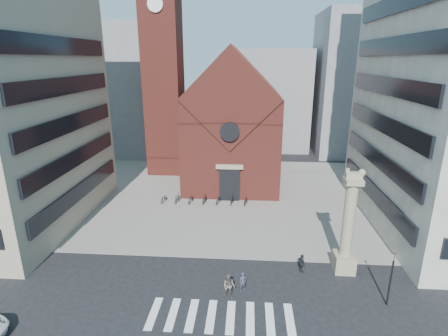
% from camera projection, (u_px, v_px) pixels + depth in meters
% --- Properties ---
extents(ground, '(120.00, 120.00, 0.00)m').
position_uv_depth(ground, '(217.00, 288.00, 26.12)').
color(ground, black).
rests_on(ground, ground).
extents(piazza, '(46.00, 30.00, 0.05)m').
position_uv_depth(piazza, '(230.00, 194.00, 44.19)').
color(piazza, gray).
rests_on(piazza, ground).
extents(zebra_crossing, '(10.20, 3.20, 0.01)m').
position_uv_depth(zebra_crossing, '(221.00, 317.00, 23.23)').
color(zebra_crossing, white).
rests_on(zebra_crossing, ground).
extents(church, '(12.00, 16.65, 18.00)m').
position_uv_depth(church, '(233.00, 123.00, 47.55)').
color(church, maroon).
rests_on(church, ground).
extents(campanile, '(5.50, 5.50, 31.20)m').
position_uv_depth(campanile, '(163.00, 64.00, 48.72)').
color(campanile, maroon).
rests_on(campanile, ground).
extents(bg_block_left, '(16.00, 14.00, 22.00)m').
position_uv_depth(bg_block_left, '(125.00, 90.00, 62.23)').
color(bg_block_left, gray).
rests_on(bg_block_left, ground).
extents(bg_block_mid, '(14.00, 12.00, 18.00)m').
position_uv_depth(bg_block_mid, '(270.00, 100.00, 65.84)').
color(bg_block_mid, gray).
rests_on(bg_block_mid, ground).
extents(bg_block_right, '(16.00, 14.00, 24.00)m').
position_uv_depth(bg_block_right, '(363.00, 85.00, 61.00)').
color(bg_block_right, gray).
rests_on(bg_block_right, ground).
extents(lion_column, '(1.63, 1.60, 8.68)m').
position_uv_depth(lion_column, '(347.00, 232.00, 27.26)').
color(lion_column, gray).
rests_on(lion_column, ground).
extents(traffic_light, '(0.13, 0.16, 4.30)m').
position_uv_depth(traffic_light, '(391.00, 276.00, 23.67)').
color(traffic_light, black).
rests_on(traffic_light, ground).
extents(pedestrian_0, '(0.67, 0.57, 1.55)m').
position_uv_depth(pedestrian_0, '(243.00, 282.00, 25.56)').
color(pedestrian_0, '#373144').
rests_on(pedestrian_0, ground).
extents(pedestrian_1, '(1.07, 0.93, 1.88)m').
position_uv_depth(pedestrian_1, '(229.00, 286.00, 24.81)').
color(pedestrian_1, '#5B4E49').
rests_on(pedestrian_1, ground).
extents(pedestrian_2, '(0.71, 1.01, 1.59)m').
position_uv_depth(pedestrian_2, '(302.00, 263.00, 27.85)').
color(pedestrian_2, '#222128').
rests_on(pedestrian_2, ground).
extents(scooter_0, '(0.91, 1.86, 0.94)m').
position_uv_depth(scooter_0, '(164.00, 198.00, 41.50)').
color(scooter_0, black).
rests_on(scooter_0, piazza).
extents(scooter_1, '(0.77, 1.79, 1.04)m').
position_uv_depth(scooter_1, '(177.00, 198.00, 41.38)').
color(scooter_1, black).
rests_on(scooter_1, piazza).
extents(scooter_2, '(0.91, 1.86, 0.94)m').
position_uv_depth(scooter_2, '(191.00, 199.00, 41.28)').
color(scooter_2, black).
rests_on(scooter_2, piazza).
extents(scooter_3, '(0.77, 1.79, 1.04)m').
position_uv_depth(scooter_3, '(204.00, 199.00, 41.16)').
color(scooter_3, black).
rests_on(scooter_3, piazza).
extents(scooter_4, '(0.91, 1.86, 0.94)m').
position_uv_depth(scooter_4, '(218.00, 200.00, 41.06)').
color(scooter_4, black).
rests_on(scooter_4, piazza).
extents(scooter_5, '(0.77, 1.79, 1.04)m').
position_uv_depth(scooter_5, '(232.00, 200.00, 40.94)').
color(scooter_5, black).
rests_on(scooter_5, piazza).
extents(scooter_6, '(0.91, 1.86, 0.94)m').
position_uv_depth(scooter_6, '(246.00, 201.00, 40.84)').
color(scooter_6, black).
rests_on(scooter_6, piazza).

